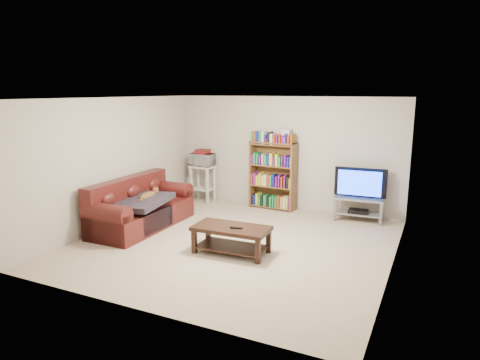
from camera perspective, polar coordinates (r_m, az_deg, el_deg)
The scene contains 19 objects.
floor at distance 7.29m, azimuth -0.64°, elevation -8.38°, with size 5.00×5.00×0.00m, color #CAB496.
ceiling at distance 6.84m, azimuth -0.69°, elevation 10.85°, with size 5.00×5.00×0.00m, color white.
wall_back at distance 9.24m, azimuth 6.15°, elevation 3.59°, with size 5.00×5.00×0.00m, color beige.
wall_front at distance 4.90m, azimuth -13.61°, elevation -4.14°, with size 5.00×5.00×0.00m, color beige.
wall_left at distance 8.35m, azimuth -16.29°, elevation 2.28°, with size 5.00×5.00×0.00m, color beige.
wall_right at distance 6.30m, azimuth 20.22°, elevation -0.98°, with size 5.00×5.00×0.00m, color beige.
sofa at distance 8.26m, azimuth -13.33°, elevation -3.90°, with size 0.95×2.16×0.92m.
blanket at distance 7.98m, azimuth -13.00°, elevation -2.82°, with size 0.83×1.08×0.10m, color #28232C.
cat at distance 8.11m, azimuth -12.18°, elevation -2.10°, with size 0.23×0.59×0.18m, color brown, non-canonical shape.
coffee_table at distance 6.77m, azimuth -1.15°, elevation -7.29°, with size 1.21×0.64×0.43m.
remote at distance 6.63m, azimuth -0.49°, elevation -6.39°, with size 0.20×0.05×0.02m, color black.
tv_stand at distance 8.72m, azimuth 15.53°, elevation -3.23°, with size 0.95×0.47×0.46m.
television at distance 8.62m, azimuth 15.69°, elevation -0.43°, with size 1.00×0.13×0.58m, color black.
dvd_player at distance 8.75m, azimuth 15.49°, elevation -4.03°, with size 0.37×0.26×0.06m, color black.
bookshelf at distance 9.21m, azimuth 4.39°, elevation 0.72°, with size 1.02×0.38×1.45m.
shelf_clutter at distance 9.06m, azimuth 5.07°, elevation 5.70°, with size 0.74×0.24×0.28m.
microwave_stand at distance 9.81m, azimuth -5.00°, elevation 0.16°, with size 0.54×0.41×0.84m.
microwave at distance 9.73m, azimuth -5.04°, elevation 2.73°, with size 0.52×0.35×0.29m, color silver.
game_boxes at distance 9.70m, azimuth -5.06°, elevation 3.71°, with size 0.31×0.27×0.05m, color maroon.
Camera 1 is at (3.00, -6.14, 2.53)m, focal length 32.00 mm.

